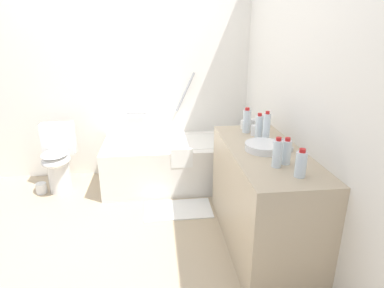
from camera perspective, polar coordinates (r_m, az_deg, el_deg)
The scene contains 19 objects.
ground_plane at distance 2.94m, azimuth -15.05°, elevation -15.91°, with size 4.11×4.11×0.00m, color tan.
wall_back_tiled at distance 3.86m, azimuth -13.72°, elevation 11.86°, with size 3.51×0.10×2.39m, color white.
wall_right_mirror at distance 2.68m, azimuth 18.94°, elevation 8.23°, with size 0.10×3.15×2.39m, color white.
bathtub at distance 3.66m, azimuth -2.67°, elevation -3.04°, with size 1.61×0.76×1.22m.
toilet at distance 3.77m, azimuth -22.68°, elevation -2.37°, with size 0.35×0.48×0.74m.
vanity_counter at distance 2.66m, azimuth 12.27°, elevation -9.30°, with size 0.55×1.34×0.82m, color tan.
sink_basin at distance 2.47m, azimuth 12.70°, elevation -0.48°, with size 0.29×0.29×0.05m, color white.
sink_faucet at distance 2.53m, azimuth 16.43°, elevation -0.08°, with size 0.13×0.15×0.09m.
water_bottle_0 at distance 2.70m, azimuth 11.79°, elevation 2.95°, with size 0.06×0.06×0.22m.
water_bottle_1 at distance 2.86m, azimuth 9.68°, elevation 4.06°, with size 0.07×0.07×0.22m.
water_bottle_2 at distance 2.17m, azimuth 14.91°, elevation -1.60°, with size 0.06×0.06×0.20m.
water_bottle_3 at distance 2.07m, azimuth 18.76°, elevation -3.37°, with size 0.07×0.07×0.18m.
water_bottle_4 at distance 2.64m, azimuth 13.04°, elevation 2.88°, with size 0.06×0.06×0.25m.
water_bottle_5 at distance 2.24m, azimuth 16.42°, elevation -1.35°, with size 0.06×0.06×0.19m.
drinking_glass_0 at distance 2.95m, azimuth 11.00°, elevation 3.36°, with size 0.08×0.08×0.10m, color white.
drinking_glass_1 at distance 2.81m, azimuth 11.10°, elevation 2.39°, with size 0.07×0.07×0.09m, color white.
drinking_glass_2 at distance 2.99m, azimuth 9.38°, elevation 3.44°, with size 0.08×0.08×0.08m, color white.
bath_mat at distance 3.24m, azimuth -2.49°, elevation -11.52°, with size 0.66×0.37×0.01m, color white.
toilet_paper_roll at distance 3.88m, azimuth -25.17°, elevation -7.10°, with size 0.11×0.11×0.11m, color white.
Camera 1 is at (0.47, -2.38, 1.67)m, focal length 30.06 mm.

